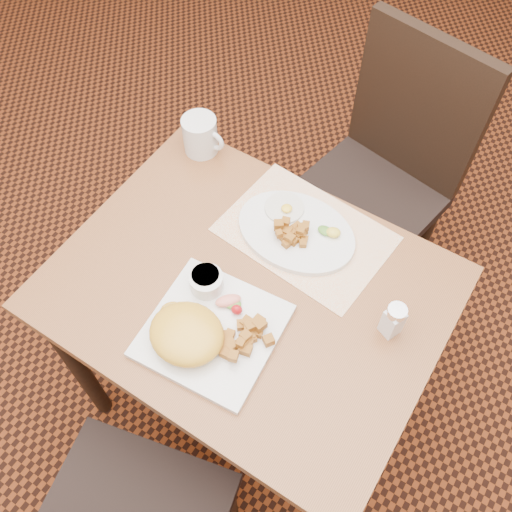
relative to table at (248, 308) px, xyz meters
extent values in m
plane|color=black|center=(0.00, 0.00, -0.64)|extent=(8.00, 8.00, 0.00)
cube|color=brown|center=(0.00, 0.00, 0.09)|extent=(0.90, 0.70, 0.03)
cylinder|color=black|center=(-0.40, -0.30, -0.28)|extent=(0.05, 0.05, 0.71)
cylinder|color=black|center=(-0.40, 0.30, -0.28)|extent=(0.05, 0.05, 0.71)
cylinder|color=black|center=(0.40, 0.30, -0.28)|extent=(0.05, 0.05, 0.71)
cylinder|color=black|center=(-0.19, -0.43, -0.43)|extent=(0.04, 0.04, 0.42)
cylinder|color=black|center=(0.16, -0.35, -0.43)|extent=(0.04, 0.04, 0.42)
cube|color=black|center=(0.05, 0.61, -0.19)|extent=(0.49, 0.49, 0.05)
cylinder|color=black|center=(0.26, 0.76, -0.43)|extent=(0.04, 0.04, 0.42)
cylinder|color=black|center=(0.19, 0.40, -0.43)|extent=(0.04, 0.04, 0.42)
cylinder|color=black|center=(-0.10, 0.82, -0.43)|extent=(0.04, 0.04, 0.42)
cylinder|color=black|center=(-0.16, 0.47, -0.43)|extent=(0.04, 0.04, 0.42)
cube|color=black|center=(0.08, 0.81, 0.08)|extent=(0.42, 0.12, 0.50)
cube|color=white|center=(0.04, 0.20, 0.11)|extent=(0.42, 0.32, 0.00)
cube|color=silver|center=(0.00, -0.14, 0.12)|extent=(0.30, 0.30, 0.02)
ellipsoid|color=gold|center=(-0.03, -0.19, 0.16)|extent=(0.17, 0.15, 0.06)
ellipsoid|color=gold|center=(-0.01, -0.21, 0.14)|extent=(0.07, 0.06, 0.02)
ellipsoid|color=gold|center=(-0.09, -0.16, 0.14)|extent=(0.07, 0.06, 0.02)
cylinder|color=silver|center=(-0.07, -0.06, 0.15)|extent=(0.08, 0.08, 0.04)
cylinder|color=beige|center=(-0.08, -0.05, 0.17)|extent=(0.06, 0.06, 0.01)
ellipsoid|color=#387223|center=(0.00, -0.07, 0.13)|extent=(0.05, 0.04, 0.01)
ellipsoid|color=red|center=(0.02, -0.08, 0.14)|extent=(0.03, 0.03, 0.03)
ellipsoid|color=#F28C72|center=(-0.01, -0.07, 0.14)|extent=(0.06, 0.06, 0.02)
cylinder|color=white|center=(-0.04, 0.23, 0.13)|extent=(0.10, 0.10, 0.01)
ellipsoid|color=yellow|center=(-0.03, 0.23, 0.14)|extent=(0.03, 0.03, 0.01)
ellipsoid|color=#387223|center=(0.08, 0.22, 0.13)|extent=(0.04, 0.03, 0.01)
ellipsoid|color=yellow|center=(0.10, 0.23, 0.14)|extent=(0.04, 0.04, 0.02)
cube|color=white|center=(0.33, 0.07, 0.15)|extent=(0.05, 0.05, 0.08)
cylinder|color=silver|center=(0.33, 0.07, 0.20)|extent=(0.05, 0.05, 0.02)
cylinder|color=silver|center=(-0.35, 0.30, 0.16)|extent=(0.09, 0.09, 0.11)
torus|color=silver|center=(-0.30, 0.30, 0.17)|extent=(0.06, 0.01, 0.06)
cube|color=#AC681B|center=(0.09, -0.12, 0.13)|extent=(0.03, 0.03, 0.02)
cube|color=#AC681B|center=(0.09, -0.10, 0.13)|extent=(0.02, 0.02, 0.02)
cube|color=#AC681B|center=(0.06, -0.16, 0.14)|extent=(0.03, 0.03, 0.02)
cube|color=#AC681B|center=(0.09, -0.15, 0.14)|extent=(0.03, 0.03, 0.02)
cube|color=#AC681B|center=(0.09, -0.09, 0.15)|extent=(0.03, 0.03, 0.02)
cube|color=#AC681B|center=(0.07, -0.10, 0.15)|extent=(0.03, 0.03, 0.02)
cube|color=#AC681B|center=(0.08, -0.15, 0.15)|extent=(0.02, 0.02, 0.02)
cube|color=#AC681B|center=(0.08, -0.12, 0.14)|extent=(0.03, 0.03, 0.02)
cube|color=#AC681B|center=(0.08, -0.12, 0.14)|extent=(0.03, 0.03, 0.02)
cube|color=#AC681B|center=(0.05, -0.16, 0.14)|extent=(0.03, 0.03, 0.02)
cube|color=#AC681B|center=(0.09, -0.14, 0.14)|extent=(0.03, 0.03, 0.02)
cube|color=#AC681B|center=(0.08, -0.12, 0.13)|extent=(0.02, 0.02, 0.01)
cube|color=#AC681B|center=(0.05, -0.10, 0.13)|extent=(0.03, 0.03, 0.02)
cube|color=#AC681B|center=(0.04, -0.13, 0.13)|extent=(0.02, 0.02, 0.02)
cube|color=#AC681B|center=(0.07, -0.11, 0.13)|extent=(0.03, 0.03, 0.02)
cube|color=#AC681B|center=(0.06, -0.17, 0.14)|extent=(0.03, 0.03, 0.02)
cube|color=#AC681B|center=(0.08, -0.13, 0.15)|extent=(0.02, 0.02, 0.02)
cube|color=#AC681B|center=(0.08, -0.13, 0.15)|extent=(0.02, 0.03, 0.02)
cube|color=#AC681B|center=(0.07, -0.10, 0.15)|extent=(0.03, 0.03, 0.02)
cube|color=#AC681B|center=(0.08, -0.18, 0.15)|extent=(0.02, 0.03, 0.02)
cube|color=#AC681B|center=(0.08, -0.14, 0.14)|extent=(0.03, 0.03, 0.02)
cube|color=#AC681B|center=(0.03, -0.15, 0.13)|extent=(0.03, 0.03, 0.02)
cube|color=#AC681B|center=(0.12, -0.10, 0.14)|extent=(0.03, 0.03, 0.02)
cube|color=#AC681B|center=(0.06, -0.09, 0.14)|extent=(0.03, 0.03, 0.02)
cube|color=#AC681B|center=(0.07, -0.12, 0.14)|extent=(0.03, 0.03, 0.02)
cube|color=#AC681B|center=(0.08, -0.08, 0.15)|extent=(0.03, 0.02, 0.02)
cube|color=#AC681B|center=(0.08, -0.10, 0.13)|extent=(0.03, 0.03, 0.02)
cube|color=#AC681B|center=(0.01, 0.16, 0.13)|extent=(0.02, 0.02, 0.01)
cube|color=#AC681B|center=(0.01, 0.16, 0.14)|extent=(0.03, 0.02, 0.02)
cube|color=#AC681B|center=(0.04, 0.18, 0.15)|extent=(0.02, 0.02, 0.02)
cube|color=#AC681B|center=(-0.01, 0.18, 0.15)|extent=(0.02, 0.02, 0.02)
cube|color=#AC681B|center=(0.04, 0.17, 0.14)|extent=(0.02, 0.02, 0.02)
cube|color=#AC681B|center=(0.04, 0.19, 0.15)|extent=(0.03, 0.03, 0.02)
cube|color=#AC681B|center=(0.03, 0.15, 0.15)|extent=(0.02, 0.02, 0.02)
cube|color=#AC681B|center=(0.03, 0.15, 0.14)|extent=(0.02, 0.02, 0.02)
cube|color=#AC681B|center=(0.06, 0.16, 0.14)|extent=(0.02, 0.02, 0.02)
cube|color=#AC681B|center=(0.04, 0.20, 0.15)|extent=(0.02, 0.02, 0.02)
cube|color=#AC681B|center=(-0.02, 0.16, 0.16)|extent=(0.03, 0.03, 0.02)
cube|color=#AC681B|center=(0.04, 0.18, 0.14)|extent=(0.03, 0.03, 0.02)
cube|color=#AC681B|center=(0.05, 0.17, 0.14)|extent=(0.02, 0.02, 0.01)
cube|color=#AC681B|center=(0.03, 0.18, 0.14)|extent=(0.02, 0.02, 0.02)
cube|color=#AC681B|center=(0.00, 0.15, 0.14)|extent=(0.02, 0.02, 0.02)
cube|color=#AC681B|center=(0.02, 0.19, 0.14)|extent=(0.03, 0.03, 0.02)
cube|color=#AC681B|center=(0.03, 0.16, 0.14)|extent=(0.02, 0.02, 0.01)
cube|color=#AC681B|center=(0.04, 0.19, 0.14)|extent=(0.03, 0.03, 0.02)
cube|color=#AC681B|center=(0.00, 0.14, 0.15)|extent=(0.02, 0.02, 0.02)
cube|color=#AC681B|center=(0.00, 0.16, 0.14)|extent=(0.02, 0.02, 0.02)
cube|color=#AC681B|center=(0.02, 0.14, 0.14)|extent=(0.02, 0.02, 0.02)
cube|color=#AC681B|center=(0.01, 0.17, 0.14)|extent=(0.03, 0.03, 0.02)
camera|label=1|loc=(0.38, -0.56, 1.27)|focal=40.00mm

